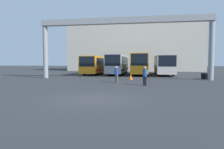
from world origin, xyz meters
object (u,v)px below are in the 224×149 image
object	(u,v)px
bus_slot_2	(140,63)
bus_slot_3	(164,64)
pedestrian_near_right	(116,74)
tire_stack	(205,76)
pedestrian_near_center	(145,76)
traffic_cone	(131,77)
bus_slot_0	(96,64)
bus_slot_1	(118,63)

from	to	relation	value
bus_slot_2	bus_slot_3	world-z (taller)	bus_slot_2
pedestrian_near_right	tire_stack	size ratio (longest dim) A/B	1.56
pedestrian_near_center	pedestrian_near_right	bearing A→B (deg)	152.72
bus_slot_3	traffic_cone	world-z (taller)	bus_slot_3
pedestrian_near_right	pedestrian_near_center	world-z (taller)	pedestrian_near_center
pedestrian_near_right	traffic_cone	size ratio (longest dim) A/B	2.45
bus_slot_0	bus_slot_3	world-z (taller)	bus_slot_3
bus_slot_0	bus_slot_2	xyz separation A→B (m)	(7.46, -0.35, 0.20)
bus_slot_0	pedestrian_near_center	world-z (taller)	bus_slot_0
bus_slot_1	bus_slot_3	xyz separation A→B (m)	(7.46, -0.50, -0.08)
bus_slot_3	pedestrian_near_right	xyz separation A→B (m)	(-5.67, -13.83, -0.91)
bus_slot_1	tire_stack	bearing A→B (deg)	-35.20
bus_slot_0	bus_slot_3	xyz separation A→B (m)	(11.19, 0.14, 0.05)
pedestrian_near_right	traffic_cone	world-z (taller)	pedestrian_near_right
bus_slot_1	traffic_cone	world-z (taller)	bus_slot_1
bus_slot_3	tire_stack	xyz separation A→B (m)	(4.24, -7.75, -1.41)
bus_slot_1	pedestrian_near_right	bearing A→B (deg)	-82.89
bus_slot_0	tire_stack	xyz separation A→B (m)	(15.43, -7.61, -1.36)
bus_slot_1	tire_stack	distance (m)	14.39
traffic_cone	bus_slot_2	bearing A→B (deg)	84.95
bus_slot_2	tire_stack	size ratio (longest dim) A/B	9.80
bus_slot_2	pedestrian_near_right	size ratio (longest dim) A/B	6.29
traffic_cone	tire_stack	world-z (taller)	tire_stack
bus_slot_3	bus_slot_1	bearing A→B (deg)	176.18
bus_slot_2	pedestrian_near_center	distance (m)	15.30
bus_slot_3	traffic_cone	size ratio (longest dim) A/B	16.88
bus_slot_1	bus_slot_0	bearing A→B (deg)	-170.29
bus_slot_1	pedestrian_near_right	xyz separation A→B (m)	(1.79, -14.32, -0.98)
bus_slot_3	pedestrian_near_right	bearing A→B (deg)	-112.31
pedestrian_near_right	bus_slot_1	bearing A→B (deg)	116.93
bus_slot_0	bus_slot_1	distance (m)	3.79
pedestrian_near_right	tire_stack	xyz separation A→B (m)	(9.91, 6.07, -0.50)
pedestrian_near_right	bus_slot_0	bearing A→B (deg)	131.77
bus_slot_2	bus_slot_3	xyz separation A→B (m)	(3.73, 0.49, -0.15)
bus_slot_2	bus_slot_1	bearing A→B (deg)	165.20
bus_slot_3	pedestrian_near_right	distance (m)	14.97
bus_slot_3	tire_stack	size ratio (longest dim) A/B	10.73
bus_slot_3	pedestrian_near_right	world-z (taller)	bus_slot_3
bus_slot_3	pedestrian_near_right	size ratio (longest dim) A/B	6.89
bus_slot_2	pedestrian_near_center	size ratio (longest dim) A/B	6.18
bus_slot_1	traffic_cone	bearing A→B (deg)	-74.42
bus_slot_1	bus_slot_3	size ratio (longest dim) A/B	1.09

